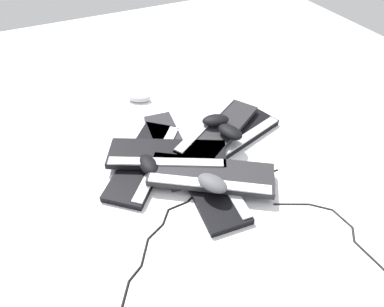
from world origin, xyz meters
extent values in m
plane|color=white|center=(0.00, 0.00, 0.00)|extent=(3.20, 3.20, 0.00)
cube|color=#232326|center=(0.07, 0.01, 0.01)|extent=(0.45, 0.20, 0.02)
cube|color=silver|center=(0.06, -0.05, 0.03)|extent=(0.42, 0.09, 0.01)
cube|color=black|center=(0.04, 0.15, 0.01)|extent=(0.43, 0.40, 0.02)
cube|color=silver|center=(0.01, 0.11, 0.03)|extent=(0.34, 0.30, 0.01)
cube|color=black|center=(-0.15, -0.02, 0.01)|extent=(0.45, 0.19, 0.02)
cube|color=#B2B5BA|center=(-0.16, -0.07, 0.03)|extent=(0.42, 0.07, 0.01)
cube|color=black|center=(0.03, -0.23, 0.01)|extent=(0.27, 0.46, 0.02)
cube|color=#B2B5BA|center=(-0.03, -0.24, 0.03)|extent=(0.16, 0.41, 0.01)
cube|color=#232326|center=(-0.16, -0.03, 0.04)|extent=(0.37, 0.45, 0.02)
cube|color=silver|center=(-0.20, 0.00, 0.06)|extent=(0.26, 0.37, 0.01)
cube|color=black|center=(0.01, 0.07, 0.04)|extent=(0.34, 0.46, 0.02)
cube|color=#B2B5BA|center=(-0.04, 0.09, 0.06)|extent=(0.22, 0.39, 0.01)
cube|color=#232326|center=(0.05, -0.18, 0.04)|extent=(0.36, 0.45, 0.02)
cube|color=silver|center=(0.10, -0.15, 0.06)|extent=(0.25, 0.37, 0.01)
ellipsoid|color=black|center=(-0.01, -0.19, 0.08)|extent=(0.13, 0.10, 0.04)
ellipsoid|color=#B7B7BC|center=(0.46, 0.03, 0.02)|extent=(0.11, 0.13, 0.04)
ellipsoid|color=#4C4C51|center=(-0.22, 0.00, 0.08)|extent=(0.13, 0.11, 0.04)
ellipsoid|color=black|center=(0.08, -0.17, 0.08)|extent=(0.09, 0.12, 0.04)
ellipsoid|color=black|center=(-0.02, 0.15, 0.05)|extent=(0.11, 0.07, 0.04)
cylinder|color=black|center=(-0.36, -0.23, 0.00)|extent=(0.06, 0.11, 0.01)
cylinder|color=black|center=(-0.42, -0.32, 0.00)|extent=(0.06, 0.06, 0.01)
cylinder|color=black|center=(-0.48, -0.35, 0.00)|extent=(0.08, 0.02, 0.01)
cylinder|color=black|center=(-0.55, -0.33, 0.00)|extent=(0.05, 0.04, 0.01)
cylinder|color=black|center=(-0.63, -0.32, 0.00)|extent=(0.12, 0.02, 0.01)
sphere|color=black|center=(-0.34, -0.18, 0.00)|extent=(0.01, 0.01, 0.01)
sphere|color=black|center=(-0.39, -0.29, 0.00)|extent=(0.01, 0.01, 0.01)
sphere|color=black|center=(-0.44, -0.34, 0.00)|extent=(0.01, 0.01, 0.01)
sphere|color=black|center=(-0.52, -0.35, 0.00)|extent=(0.01, 0.01, 0.01)
sphere|color=black|center=(-0.57, -0.32, 0.00)|extent=(0.01, 0.01, 0.01)
cylinder|color=black|center=(-0.21, -0.24, 0.00)|extent=(0.01, 0.09, 0.01)
cylinder|color=black|center=(-0.21, -0.14, 0.00)|extent=(0.01, 0.10, 0.01)
cylinder|color=black|center=(-0.18, -0.05, 0.00)|extent=(0.05, 0.09, 0.01)
cylinder|color=black|center=(-0.18, 0.04, 0.00)|extent=(0.05, 0.09, 0.01)
cylinder|color=black|center=(-0.20, 0.12, 0.00)|extent=(0.01, 0.07, 0.01)
cylinder|color=black|center=(-0.23, 0.17, 0.00)|extent=(0.05, 0.04, 0.01)
cylinder|color=black|center=(-0.27, 0.22, 0.00)|extent=(0.04, 0.07, 0.01)
cylinder|color=black|center=(-0.32, 0.28, 0.00)|extent=(0.08, 0.06, 0.01)
cylinder|color=black|center=(-0.37, 0.33, 0.00)|extent=(0.04, 0.05, 0.01)
cylinder|color=black|center=(-0.43, 0.37, 0.00)|extent=(0.08, 0.05, 0.01)
sphere|color=black|center=(-0.21, -0.29, 0.00)|extent=(0.01, 0.01, 0.01)
sphere|color=black|center=(-0.21, -0.20, 0.00)|extent=(0.01, 0.01, 0.01)
sphere|color=black|center=(-0.21, -0.09, 0.00)|extent=(0.01, 0.01, 0.01)
sphere|color=black|center=(-0.16, 0.00, 0.00)|extent=(0.01, 0.01, 0.01)
sphere|color=black|center=(-0.20, 0.08, 0.00)|extent=(0.01, 0.01, 0.01)
sphere|color=black|center=(-0.20, 0.15, 0.00)|extent=(0.01, 0.01, 0.01)
sphere|color=black|center=(-0.25, 0.19, 0.00)|extent=(0.01, 0.01, 0.01)
sphere|color=black|center=(-0.28, 0.26, 0.00)|extent=(0.01, 0.01, 0.01)
sphere|color=black|center=(-0.36, 0.30, 0.00)|extent=(0.01, 0.01, 0.01)
sphere|color=black|center=(-0.39, 0.35, 0.00)|extent=(0.01, 0.01, 0.01)
camera|label=1|loc=(-0.88, 0.39, 0.92)|focal=32.00mm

